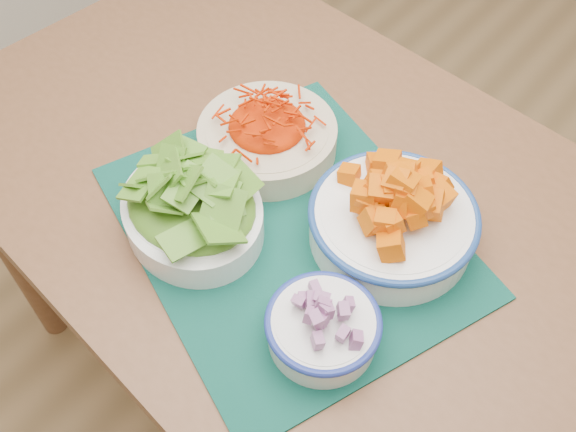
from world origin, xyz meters
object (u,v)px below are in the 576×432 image
object	(u,v)px
placemat	(288,230)
table	(276,211)
carrot_bowl	(267,132)
squash_bowl	(394,212)
lettuce_bowl	(191,205)
onion_bowl	(323,325)

from	to	relation	value
placemat	table	bearing A→B (deg)	159.20
table	carrot_bowl	size ratio (longest dim) A/B	4.19
squash_bowl	lettuce_bowl	distance (m)	0.28
onion_bowl	carrot_bowl	bearing A→B (deg)	142.58
lettuce_bowl	onion_bowl	distance (m)	0.25
placemat	carrot_bowl	size ratio (longest dim) A/B	1.76
table	placemat	world-z (taller)	placemat
table	lettuce_bowl	world-z (taller)	lettuce_bowl
squash_bowl	onion_bowl	world-z (taller)	squash_bowl
squash_bowl	onion_bowl	size ratio (longest dim) A/B	1.91
onion_bowl	squash_bowl	bearing A→B (deg)	97.41
table	placemat	bearing A→B (deg)	-35.87
table	carrot_bowl	xyz separation A→B (m)	(-0.03, 0.02, 0.15)
table	squash_bowl	xyz separation A→B (m)	(0.21, 0.00, 0.17)
placemat	carrot_bowl	xyz separation A→B (m)	(-0.12, 0.10, 0.04)
lettuce_bowl	onion_bowl	bearing A→B (deg)	12.27
squash_bowl	carrot_bowl	bearing A→B (deg)	175.61
squash_bowl	lettuce_bowl	world-z (taller)	squash_bowl
placemat	carrot_bowl	bearing A→B (deg)	161.34
squash_bowl	onion_bowl	distance (m)	0.19
carrot_bowl	lettuce_bowl	xyz separation A→B (m)	(0.02, -0.18, 0.01)
squash_bowl	onion_bowl	bearing A→B (deg)	-82.59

